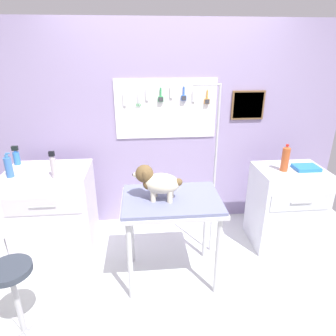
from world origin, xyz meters
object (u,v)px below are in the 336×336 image
at_px(grooming_table, 172,208).
at_px(cabinet_right, 285,206).
at_px(counter_left, 54,210).
at_px(dog, 157,182).
at_px(grooming_arm, 213,182).
at_px(stool, 12,282).
at_px(soda_bottle, 285,159).
at_px(conditioner_bottle, 16,157).

height_order(grooming_table, cabinet_right, cabinet_right).
distance_m(grooming_table, counter_left, 1.33).
bearing_deg(grooming_table, dog, -175.74).
height_order(grooming_arm, cabinet_right, grooming_arm).
height_order(grooming_arm, stool, grooming_arm).
bearing_deg(grooming_table, soda_bottle, 18.90).
relative_size(grooming_table, stool, 1.38).
height_order(cabinet_right, conditioner_bottle, conditioner_bottle).
height_order(dog, cabinet_right, dog).
xyz_separation_m(cabinet_right, conditioner_bottle, (-2.78, 0.31, 0.55)).
bearing_deg(counter_left, stool, -89.87).
bearing_deg(conditioner_bottle, soda_bottle, -7.23).
relative_size(cabinet_right, stool, 1.41).
xyz_separation_m(grooming_arm, stool, (-1.61, -0.83, -0.32)).
bearing_deg(stool, cabinet_right, 21.07).
height_order(grooming_table, grooming_arm, grooming_arm).
xyz_separation_m(grooming_arm, soda_bottle, (0.73, 0.08, 0.19)).
height_order(dog, stool, dog).
distance_m(stool, soda_bottle, 2.56).
bearing_deg(conditioner_bottle, counter_left, -27.90).
bearing_deg(stool, dog, 25.48).
relative_size(counter_left, cabinet_right, 1.04).
bearing_deg(dog, stool, -154.52).
height_order(grooming_table, conditioner_bottle, conditioner_bottle).
height_order(grooming_table, counter_left, counter_left).
height_order(dog, soda_bottle, soda_bottle).
bearing_deg(cabinet_right, dog, -162.43).
bearing_deg(stool, soda_bottle, 21.21).
height_order(grooming_arm, soda_bottle, grooming_arm).
xyz_separation_m(dog, counter_left, (-1.05, 0.57, -0.54)).
bearing_deg(conditioner_bottle, cabinet_right, -6.31).
bearing_deg(grooming_table, conditioner_bottle, 153.94).
bearing_deg(soda_bottle, stool, -158.79).
relative_size(dog, cabinet_right, 0.47).
bearing_deg(conditioner_bottle, stool, -74.69).
bearing_deg(cabinet_right, grooming_table, -161.19).
distance_m(grooming_table, cabinet_right, 1.37).
bearing_deg(stool, grooming_arm, 27.32).
distance_m(grooming_arm, stool, 1.84).
bearing_deg(grooming_table, counter_left, 154.48).
height_order(counter_left, cabinet_right, counter_left).
bearing_deg(stool, counter_left, 90.13).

